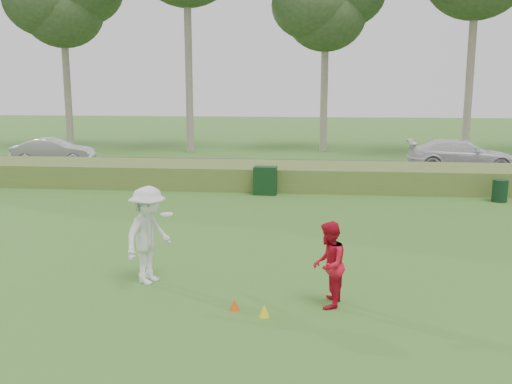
# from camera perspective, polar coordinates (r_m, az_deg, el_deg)

# --- Properties ---
(ground) EXTENTS (120.00, 120.00, 0.00)m
(ground) POSITION_cam_1_polar(r_m,az_deg,el_deg) (11.71, -2.08, -9.97)
(ground) COLOR #336923
(ground) RESTS_ON ground
(reed_strip) EXTENTS (80.00, 3.00, 0.90)m
(reed_strip) POSITION_cam_1_polar(r_m,az_deg,el_deg) (23.19, 2.07, 1.65)
(reed_strip) COLOR #536B2B
(reed_strip) RESTS_ON ground
(park_road) EXTENTS (80.00, 6.00, 0.06)m
(park_road) POSITION_cam_1_polar(r_m,az_deg,el_deg) (28.18, 2.77, 2.43)
(park_road) COLOR #2D2D2D
(park_road) RESTS_ON ground
(tree_2) EXTENTS (6.50, 6.50, 12.00)m
(tree_2) POSITION_cam_1_polar(r_m,az_deg,el_deg) (38.45, -18.82, 17.51)
(tree_2) COLOR gray
(tree_2) RESTS_ON ground
(tree_4) EXTENTS (6.24, 6.24, 11.50)m
(tree_4) POSITION_cam_1_polar(r_m,az_deg,el_deg) (35.61, 7.01, 17.95)
(tree_4) COLOR gray
(tree_4) RESTS_ON ground
(player_white) EXTENTS (1.20, 1.52, 2.07)m
(player_white) POSITION_cam_1_polar(r_m,az_deg,el_deg) (12.15, -10.71, -4.26)
(player_white) COLOR white
(player_white) RESTS_ON ground
(player_red) EXTENTS (0.74, 0.89, 1.64)m
(player_red) POSITION_cam_1_polar(r_m,az_deg,el_deg) (10.83, 7.27, -7.21)
(player_red) COLOR red
(player_red) RESTS_ON ground
(cone_orange) EXTENTS (0.19, 0.19, 0.21)m
(cone_orange) POSITION_cam_1_polar(r_m,az_deg,el_deg) (10.81, -2.16, -11.19)
(cone_orange) COLOR #F04A0C
(cone_orange) RESTS_ON ground
(cone_yellow) EXTENTS (0.20, 0.20, 0.22)m
(cone_yellow) POSITION_cam_1_polar(r_m,az_deg,el_deg) (10.53, 0.82, -11.77)
(cone_yellow) COLOR yellow
(cone_yellow) RESTS_ON ground
(utility_cabinet) EXTENTS (0.88, 0.58, 1.07)m
(utility_cabinet) POSITION_cam_1_polar(r_m,az_deg,el_deg) (21.50, 0.94, 1.15)
(utility_cabinet) COLOR black
(utility_cabinet) RESTS_ON ground
(trash_bin) EXTENTS (0.54, 0.54, 0.79)m
(trash_bin) POSITION_cam_1_polar(r_m,az_deg,el_deg) (21.99, 23.20, 0.12)
(trash_bin) COLOR black
(trash_bin) RESTS_ON ground
(car_mid) EXTENTS (4.18, 1.95, 1.33)m
(car_mid) POSITION_cam_1_polar(r_m,az_deg,el_deg) (30.79, -19.59, 3.83)
(car_mid) COLOR silver
(car_mid) RESTS_ON park_road
(car_right) EXTENTS (5.13, 2.31, 1.46)m
(car_right) POSITION_cam_1_polar(r_m,az_deg,el_deg) (28.77, 19.86, 3.50)
(car_right) COLOR silver
(car_right) RESTS_ON park_road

